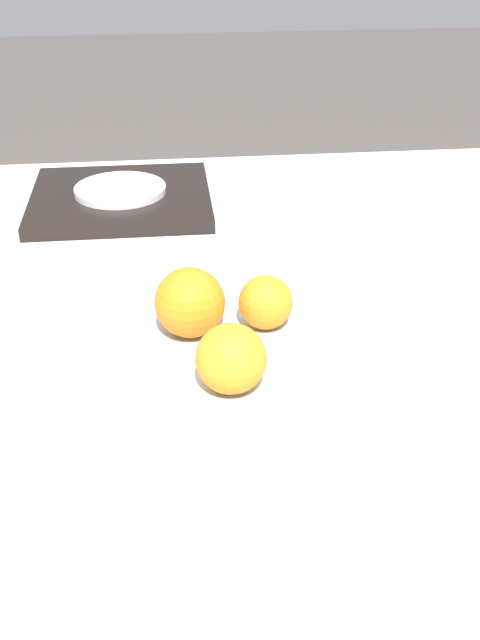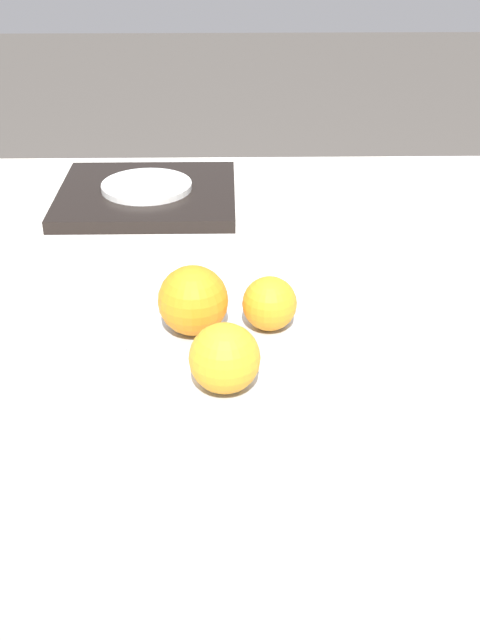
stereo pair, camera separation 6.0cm
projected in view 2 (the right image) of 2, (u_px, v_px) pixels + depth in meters
ground_plane at (269, 629)px, 1.39m from camera, size 12.00×12.00×0.00m
table at (274, 478)px, 1.20m from camera, size 1.50×0.90×0.75m
fruit_platter at (240, 352)px, 0.81m from camera, size 0.27×0.27×0.02m
orange_0 at (193, 300)px, 0.82m from camera, size 0.08×0.08×0.08m
orange_1 at (270, 304)px, 0.83m from camera, size 0.06×0.06×0.06m
orange_2 at (225, 358)px, 0.73m from camera, size 0.07×0.07×0.07m
serving_tray at (147, 195)px, 1.20m from camera, size 0.28×0.26×0.02m
side_plate at (147, 186)px, 1.19m from camera, size 0.14×0.14×0.01m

